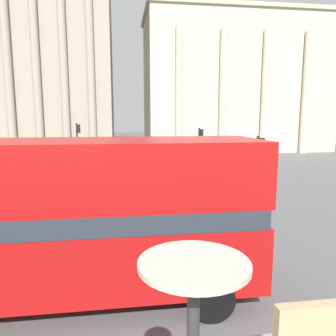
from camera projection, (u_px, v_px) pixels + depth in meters
name	position (u px, v px, depth m)	size (l,w,h in m)	color
double_decker_bus	(50.00, 216.00, 7.88)	(10.24, 2.72, 4.11)	black
cafe_dining_table	(194.00, 296.00, 1.75)	(0.60, 0.60, 0.73)	#2D2D30
plaza_building_left	(22.00, 57.00, 41.28)	(22.81, 12.37, 24.33)	#A39984
plaza_building_right	(265.00, 85.00, 47.07)	(34.77, 12.69, 18.43)	beige
traffic_light_near	(258.00, 166.00, 14.46)	(0.42, 0.24, 3.84)	black
traffic_light_mid	(200.00, 147.00, 22.98)	(0.42, 0.24, 3.92)	black
traffic_light_far	(78.00, 141.00, 26.92)	(0.42, 0.24, 4.16)	black
car_black	(76.00, 171.00, 24.15)	(4.20, 1.93, 1.35)	black
pedestrian_black	(168.00, 155.00, 31.45)	(0.32, 0.32, 1.74)	#282B33
pedestrian_red	(250.00, 196.00, 15.53)	(0.32, 0.32, 1.62)	#282B33
pedestrian_blue	(22.00, 168.00, 23.69)	(0.32, 0.32, 1.75)	#282B33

